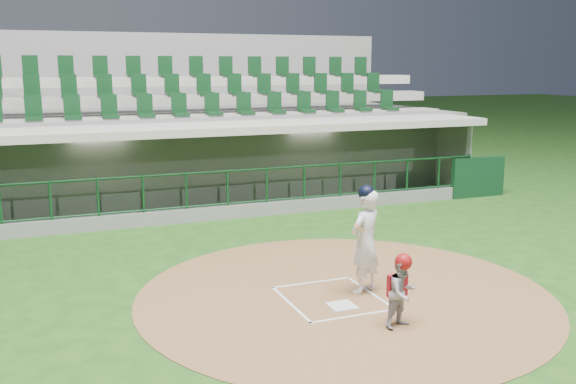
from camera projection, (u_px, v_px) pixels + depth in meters
name	position (u px, v px, depth m)	size (l,w,h in m)	color
ground	(324.00, 293.00, 11.20)	(120.00, 120.00, 0.00)	#1D4714
dirt_circle	(344.00, 294.00, 11.13)	(7.20, 7.20, 0.01)	brown
home_plate	(342.00, 306.00, 10.56)	(0.43, 0.43, 0.02)	silver
batter_box_chalk	(331.00, 298.00, 10.92)	(1.55, 1.80, 0.01)	white
dugout_structure	(216.00, 171.00, 18.21)	(16.40, 3.70, 3.00)	slate
seating_deck	(184.00, 143.00, 20.87)	(17.00, 6.72, 5.15)	slate
batter	(365.00, 240.00, 11.04)	(0.93, 0.98, 1.91)	silver
catcher	(402.00, 290.00, 9.64)	(0.61, 0.53, 1.16)	#97969C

